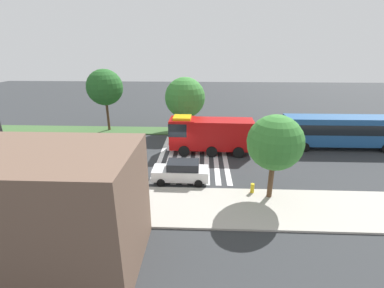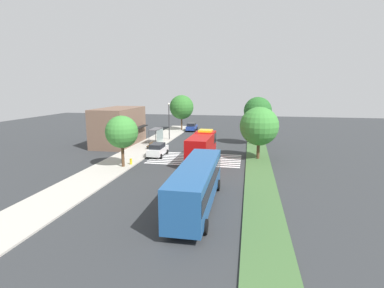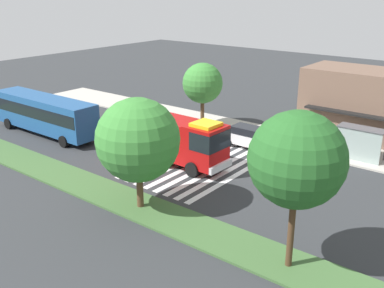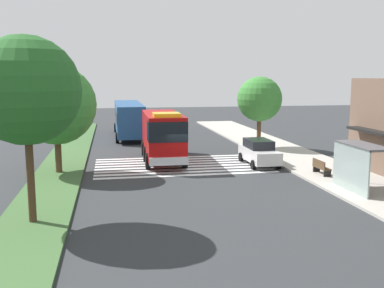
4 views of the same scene
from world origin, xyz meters
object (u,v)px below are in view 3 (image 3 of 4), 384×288
at_px(bench_near_shelter, 309,143).
at_px(parked_car_west, 249,137).
at_px(fire_truck, 179,139).
at_px(median_tree_west, 297,160).
at_px(transit_bus, 45,112).
at_px(median_tree_far_west, 138,140).
at_px(bus_stop_shelter, 359,138).
at_px(sidewalk_tree_far_west, 203,83).
at_px(fire_hydrant, 209,125).

bearing_deg(bench_near_shelter, parked_car_west, -148.66).
xyz_separation_m(fire_truck, parked_car_west, (2.18, 6.48, -1.13)).
bearing_deg(median_tree_west, transit_bus, 169.21).
distance_m(median_tree_far_west, median_tree_west, 9.96).
height_order(bus_stop_shelter, median_tree_west, median_tree_west).
distance_m(bench_near_shelter, sidewalk_tree_far_west, 11.32).
bearing_deg(transit_bus, bus_stop_shelter, -156.48).
height_order(sidewalk_tree_far_west, median_tree_far_west, median_tree_far_west).
relative_size(bus_stop_shelter, sidewalk_tree_far_west, 0.58).
height_order(parked_car_west, sidewalk_tree_far_west, sidewalk_tree_far_west).
relative_size(median_tree_far_west, fire_hydrant, 9.61).
xyz_separation_m(fire_truck, transit_bus, (-14.18, -1.85, 0.01)).
height_order(transit_bus, bus_stop_shelter, transit_bus).
bearing_deg(bus_stop_shelter, fire_truck, -139.03).
distance_m(bus_stop_shelter, median_tree_west, 16.56).
bearing_deg(fire_hydrant, median_tree_west, -43.70).
relative_size(bus_stop_shelter, fire_hydrant, 5.00).
distance_m(sidewalk_tree_far_west, median_tree_far_west, 17.17).
height_order(fire_truck, bus_stop_shelter, fire_truck).
distance_m(sidewalk_tree_far_west, median_tree_west, 23.12).
distance_m(fire_truck, parked_car_west, 6.93).
xyz_separation_m(bus_stop_shelter, bench_near_shelter, (-4.00, 0.02, -1.30)).
distance_m(fire_truck, transit_bus, 14.30).
bearing_deg(median_tree_far_west, parked_car_west, 92.45).
distance_m(bench_near_shelter, median_tree_west, 17.89).
relative_size(parked_car_west, sidewalk_tree_far_west, 0.74).
xyz_separation_m(bench_near_shelter, fire_hydrant, (-9.59, -0.86, -0.10)).
distance_m(bus_stop_shelter, median_tree_far_west, 17.89).
bearing_deg(median_tree_far_west, sidewalk_tree_far_west, 114.36).
distance_m(bench_near_shelter, fire_hydrant, 9.63).
bearing_deg(fire_hydrant, transit_bus, -137.60).
relative_size(parked_car_west, fire_hydrant, 6.36).
bearing_deg(parked_car_west, median_tree_far_west, -87.05).
bearing_deg(bus_stop_shelter, sidewalk_tree_far_west, -178.65).
bearing_deg(median_tree_west, bench_near_shelter, 111.35).
height_order(fire_truck, parked_car_west, fire_truck).
bearing_deg(fire_truck, bus_stop_shelter, 42.28).
bearing_deg(parked_car_west, transit_bus, -152.52).
distance_m(parked_car_west, sidewalk_tree_far_west, 7.63).
xyz_separation_m(parked_car_west, bus_stop_shelter, (8.21, 2.55, 0.98)).
relative_size(bench_near_shelter, median_tree_far_west, 0.24).
xyz_separation_m(bench_near_shelter, median_tree_far_west, (-3.63, -16.01, 3.79)).
distance_m(parked_car_west, median_tree_far_west, 13.90).
xyz_separation_m(parked_car_west, transit_bus, (-16.36, -8.33, 1.14)).
xyz_separation_m(sidewalk_tree_far_west, median_tree_west, (16.97, -15.64, 1.34)).
height_order(parked_car_west, fire_hydrant, parked_car_west).
bearing_deg(bench_near_shelter, fire_truck, -125.26).
relative_size(parked_car_west, bus_stop_shelter, 1.27).
height_order(transit_bus, bench_near_shelter, transit_bus).
bearing_deg(fire_truck, median_tree_far_west, -67.07).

